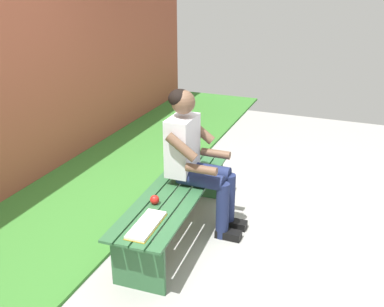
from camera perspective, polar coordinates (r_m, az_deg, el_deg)
grass_strip at (r=4.53m, az=-17.86°, el=-6.40°), size 9.00×1.92×0.03m
bench_near at (r=3.73m, az=-2.15°, el=-6.10°), size 1.76×0.54×0.44m
person_seated at (r=3.72m, az=0.46°, el=-0.28°), size 0.50×0.69×1.25m
apple at (r=3.46m, az=-4.88°, el=-5.99°), size 0.07×0.07×0.07m
book_open at (r=3.19m, az=-5.94°, el=-9.26°), size 0.42×0.18×0.02m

